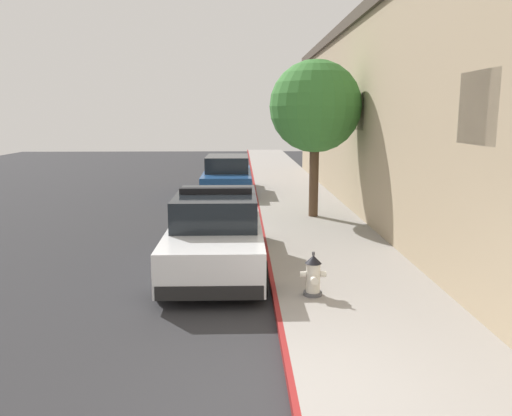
{
  "coord_description": "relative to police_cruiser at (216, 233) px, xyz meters",
  "views": [
    {
      "loc": [
        -0.6,
        -5.09,
        3.15
      ],
      "look_at": [
        -0.26,
        6.65,
        1.0
      ],
      "focal_mm": 35.73,
      "sensor_mm": 36.0,
      "label": 1
    }
  ],
  "objects": [
    {
      "name": "fire_hydrant",
      "position": [
        1.73,
        -2.07,
        -0.26
      ],
      "size": [
        0.44,
        0.4,
        0.76
      ],
      "color": "#4C4C51",
      "rests_on": "sidewalk_pavement"
    },
    {
      "name": "police_cruiser",
      "position": [
        0.0,
        0.0,
        0.0
      ],
      "size": [
        1.94,
        4.84,
        1.68
      ],
      "color": "white",
      "rests_on": "ground"
    },
    {
      "name": "street_tree",
      "position": [
        2.7,
        4.82,
        2.64
      ],
      "size": [
        2.69,
        2.69,
        4.61
      ],
      "color": "brown",
      "rests_on": "sidewalk_pavement"
    },
    {
      "name": "storefront_building",
      "position": [
        7.17,
        5.13,
        2.4
      ],
      "size": [
        6.49,
        28.0,
        6.28
      ],
      "color": "tan",
      "rests_on": "ground"
    },
    {
      "name": "curb_painted_edge",
      "position": [
        1.09,
        4.81,
        -0.68
      ],
      "size": [
        0.08,
        60.0,
        0.13
      ],
      "primitive_type": "cube",
      "color": "maroon",
      "rests_on": "ground"
    },
    {
      "name": "parked_car_silver_ahead",
      "position": [
        -0.03,
        9.81,
        -0.0
      ],
      "size": [
        1.94,
        4.84,
        1.56
      ],
      "color": "navy",
      "rests_on": "ground"
    },
    {
      "name": "ground_plane",
      "position": [
        -3.41,
        4.81,
        -0.84
      ],
      "size": [
        30.34,
        60.0,
        0.2
      ],
      "primitive_type": "cube",
      "color": "#2B2B2D"
    },
    {
      "name": "sidewalk_pavement",
      "position": [
        2.59,
        4.81,
        -0.68
      ],
      "size": [
        2.92,
        60.0,
        0.13
      ],
      "primitive_type": "cube",
      "color": "gray",
      "rests_on": "ground"
    }
  ]
}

